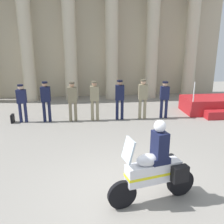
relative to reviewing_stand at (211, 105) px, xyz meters
The scene contains 12 objects.
ground_plane 7.82m from the reviewing_stand, 130.73° to the right, with size 28.00×28.00×0.00m, color gray.
colonnade_backdrop 7.65m from the reviewing_stand, 144.99° to the left, with size 15.72×1.57×7.09m.
reviewing_stand is the anchor object (origin of this frame).
officer_in_row_0 8.70m from the reviewing_stand, behind, with size 0.40×0.25×1.64m.
officer_in_row_1 7.71m from the reviewing_stand, behind, with size 0.40×0.25×1.74m.
officer_in_row_2 6.61m from the reviewing_stand, behind, with size 0.40×0.25×1.71m.
officer_in_row_3 5.68m from the reviewing_stand, behind, with size 0.40×0.25×1.73m.
officer_in_row_4 4.62m from the reviewing_stand, behind, with size 0.40×0.25×1.75m.
officer_in_row_5 3.64m from the reviewing_stand, 169.99° to the right, with size 0.40×0.25×1.76m.
officer_in_row_6 2.67m from the reviewing_stand, 166.92° to the right, with size 0.40×0.25×1.65m.
motorcycle_with_rider 7.85m from the reviewing_stand, 125.49° to the right, with size 2.06×0.85×1.90m.
briefcase_on_ground 9.13m from the reviewing_stand, behind, with size 0.10×0.32×0.36m, color black.
Camera 1 is at (-0.96, -5.24, 3.56)m, focal length 40.68 mm.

